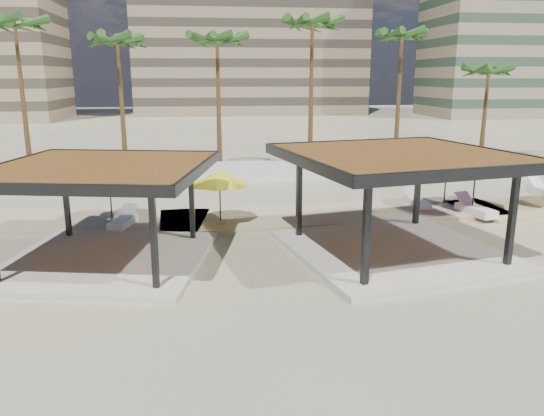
{
  "coord_description": "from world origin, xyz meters",
  "views": [
    {
      "loc": [
        -3.91,
        -16.21,
        6.29
      ],
      "look_at": [
        -1.47,
        3.26,
        1.4
      ],
      "focal_mm": 35.0,
      "sensor_mm": 36.0,
      "label": 1
    }
  ],
  "objects": [
    {
      "name": "ground",
      "position": [
        0.0,
        0.0,
        0.0
      ],
      "size": [
        200.0,
        200.0,
        0.0
      ],
      "primitive_type": "plane",
      "color": "tan",
      "rests_on": "ground"
    },
    {
      "name": "promenade",
      "position": [
        2.0,
        7.67,
        0.06
      ],
      "size": [
        44.45,
        7.97,
        0.24
      ],
      "color": "#C6B284",
      "rests_on": "ground"
    },
    {
      "name": "boundary_wall",
      "position": [
        0.0,
        16.0,
        0.6
      ],
      "size": [
        56.0,
        0.3,
        1.2
      ],
      "primitive_type": "cube",
      "color": "silver",
      "rests_on": "ground"
    },
    {
      "name": "building_mid",
      "position": [
        4.0,
        78.0,
        14.27
      ],
      "size": [
        38.0,
        16.0,
        30.4
      ],
      "color": "#847259",
      "rests_on": "ground"
    },
    {
      "name": "building_east",
      "position": [
        48.0,
        66.0,
        17.27
      ],
      "size": [
        32.0,
        15.0,
        36.4
      ],
      "color": "gray",
      "rests_on": "ground"
    },
    {
      "name": "pavilion_central",
      "position": [
        2.78,
        1.42,
        2.24
      ],
      "size": [
        8.74,
        8.74,
        3.75
      ],
      "rotation": [
        0.0,
        0.0,
        0.2
      ],
      "color": "beige",
      "rests_on": "ground"
    },
    {
      "name": "pavilion_west",
      "position": [
        -7.42,
        1.74,
        2.08
      ],
      "size": [
        8.08,
        8.08,
        3.48
      ],
      "rotation": [
        0.0,
        0.0,
        -0.2
      ],
      "color": "beige",
      "rests_on": "ground"
    },
    {
      "name": "umbrella_b",
      "position": [
        -3.37,
        5.8,
        2.14
      ],
      "size": [
        2.93,
        2.93,
        2.28
      ],
      "rotation": [
        0.0,
        0.0,
        -0.16
      ],
      "color": "beige",
      "rests_on": "promenade"
    },
    {
      "name": "umbrella_c",
      "position": [
        8.2,
        6.12,
        2.69
      ],
      "size": [
        3.65,
        3.65,
        2.92
      ],
      "rotation": [
        0.0,
        0.0,
        -0.12
      ],
      "color": "beige",
      "rests_on": "promenade"
    },
    {
      "name": "umbrella_d",
      "position": [
        7.47,
        7.52,
        2.4
      ],
      "size": [
        3.55,
        3.55,
        2.58
      ],
      "rotation": [
        0.0,
        0.0,
        -0.26
      ],
      "color": "beige",
      "rests_on": "promenade"
    },
    {
      "name": "umbrella_f",
      "position": [
        -8.03,
        6.63,
        2.22
      ],
      "size": [
        3.45,
        3.45,
        2.37
      ],
      "rotation": [
        0.0,
        0.0,
        0.37
      ],
      "color": "beige",
      "rests_on": "promenade"
    },
    {
      "name": "lounger_a",
      "position": [
        -7.45,
        5.84,
        0.36
      ],
      "size": [
        1.09,
        2.04,
        0.74
      ],
      "rotation": [
        0.0,
        0.0,
        1.32
      ],
      "color": "white",
      "rests_on": "promenade"
    },
    {
      "name": "lounger_b",
      "position": [
        8.2,
        5.85,
        0.38
      ],
      "size": [
        1.15,
        2.32,
        0.84
      ],
      "rotation": [
        0.0,
        0.0,
        1.78
      ],
      "color": "white",
      "rests_on": "promenade"
    },
    {
      "name": "lounger_c",
      "position": [
        6.21,
        7.8,
        0.36
      ],
      "size": [
        0.76,
        1.97,
        0.73
      ],
      "rotation": [
        0.0,
        0.0,
        1.64
      ],
      "color": "white",
      "rests_on": "promenade"
    },
    {
      "name": "lounger_d",
      "position": [
        13.86,
        9.25,
        0.38
      ],
      "size": [
        0.87,
        2.27,
        0.84
      ],
      "rotation": [
        0.0,
        0.0,
        1.64
      ],
      "color": "white",
      "rests_on": "promenade"
    },
    {
      "name": "palm_b",
      "position": [
        -15.0,
        18.7,
        8.96
      ],
      "size": [
        3.0,
        3.0,
        10.18
      ],
      "color": "brown",
      "rests_on": "ground"
    },
    {
      "name": "palm_c",
      "position": [
        -9.0,
        18.1,
        8.05
      ],
      "size": [
        3.0,
        3.0,
        9.21
      ],
      "color": "brown",
      "rests_on": "ground"
    },
    {
      "name": "palm_d",
      "position": [
        -3.0,
        18.9,
        8.18
      ],
      "size": [
        3.0,
        3.0,
        9.35
      ],
      "color": "brown",
      "rests_on": "ground"
    },
    {
      "name": "palm_e",
      "position": [
        3.0,
        18.4,
        9.15
      ],
      "size": [
        3.0,
        3.0,
        10.39
      ],
      "color": "brown",
      "rests_on": "ground"
    },
    {
      "name": "palm_f",
      "position": [
        9.0,
        18.6,
        8.5
      ],
      "size": [
        3.0,
        3.0,
        9.68
      ],
      "color": "brown",
      "rests_on": "ground"
    },
    {
      "name": "palm_g",
      "position": [
        15.0,
        18.2,
        6.43
      ],
      "size": [
        3.0,
        3.0,
        7.5
      ],
      "color": "brown",
      "rests_on": "ground"
    }
  ]
}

